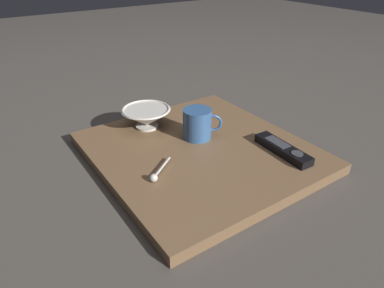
{
  "coord_description": "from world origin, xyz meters",
  "views": [
    {
      "loc": [
        0.75,
        -0.54,
        0.57
      ],
      "look_at": [
        -0.0,
        -0.03,
        0.05
      ],
      "focal_mm": 32.43,
      "sensor_mm": 36.0,
      "label": 1
    }
  ],
  "objects": [
    {
      "name": "ground_plane",
      "position": [
        0.0,
        0.0,
        0.0
      ],
      "size": [
        6.0,
        6.0,
        0.0
      ],
      "primitive_type": "plane",
      "color": "#47423D"
    },
    {
      "name": "table",
      "position": [
        0.0,
        0.0,
        0.02
      ],
      "size": [
        0.65,
        0.61,
        0.03
      ],
      "color": "brown",
      "rests_on": "ground"
    },
    {
      "name": "cereal_bowl",
      "position": [
        -0.22,
        -0.07,
        0.07
      ],
      "size": [
        0.17,
        0.17,
        0.07
      ],
      "color": "beige",
      "rests_on": "table"
    },
    {
      "name": "coffee_mug",
      "position": [
        -0.06,
        0.03,
        0.08
      ],
      "size": [
        0.09,
        0.12,
        0.1
      ],
      "color": "#33598C",
      "rests_on": "table"
    },
    {
      "name": "teaspoon",
      "position": [
        0.07,
        -0.19,
        0.04
      ],
      "size": [
        0.08,
        0.1,
        0.02
      ],
      "color": "silver",
      "rests_on": "table"
    },
    {
      "name": "tv_remote_near",
      "position": [
        0.17,
        0.19,
        0.05
      ],
      "size": [
        0.2,
        0.06,
        0.03
      ],
      "color": "black",
      "rests_on": "table"
    }
  ]
}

